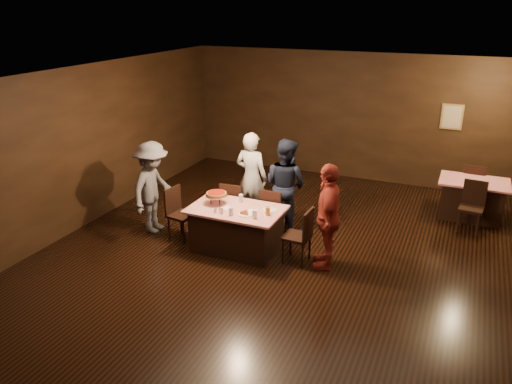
# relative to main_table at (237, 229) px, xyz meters

# --- Properties ---
(room) EXTENTS (10.00, 10.04, 3.02)m
(room) POSITION_rel_main_table_xyz_m (0.87, -0.42, 1.75)
(room) COLOR black
(room) RESTS_ON ground
(main_table) EXTENTS (1.60, 1.00, 0.77)m
(main_table) POSITION_rel_main_table_xyz_m (0.00, 0.00, 0.00)
(main_table) COLOR #AE0E0B
(main_table) RESTS_ON ground
(back_table) EXTENTS (1.30, 0.90, 0.77)m
(back_table) POSITION_rel_main_table_xyz_m (3.70, 3.13, 0.00)
(back_table) COLOR red
(back_table) RESTS_ON ground
(chair_far_left) EXTENTS (0.45, 0.45, 0.95)m
(chair_far_left) POSITION_rel_main_table_xyz_m (-0.40, 0.75, 0.09)
(chair_far_left) COLOR black
(chair_far_left) RESTS_ON ground
(chair_far_right) EXTENTS (0.43, 0.43, 0.95)m
(chair_far_right) POSITION_rel_main_table_xyz_m (0.40, 0.75, 0.09)
(chair_far_right) COLOR black
(chair_far_right) RESTS_ON ground
(chair_end_left) EXTENTS (0.48, 0.48, 0.95)m
(chair_end_left) POSITION_rel_main_table_xyz_m (-1.10, -0.00, 0.09)
(chair_end_left) COLOR black
(chair_end_left) RESTS_ON ground
(chair_end_right) EXTENTS (0.44, 0.44, 0.95)m
(chair_end_right) POSITION_rel_main_table_xyz_m (1.10, 0.00, 0.09)
(chair_end_right) COLOR black
(chair_end_right) RESTS_ON ground
(chair_back_near) EXTENTS (0.46, 0.46, 0.95)m
(chair_back_near) POSITION_rel_main_table_xyz_m (3.70, 2.43, 0.09)
(chair_back_near) COLOR black
(chair_back_near) RESTS_ON ground
(chair_back_far) EXTENTS (0.45, 0.45, 0.95)m
(chair_back_far) POSITION_rel_main_table_xyz_m (3.70, 3.73, 0.09)
(chair_back_far) COLOR black
(chair_back_far) RESTS_ON ground
(diner_white_jacket) EXTENTS (0.68, 0.47, 1.79)m
(diner_white_jacket) POSITION_rel_main_table_xyz_m (-0.26, 1.21, 0.51)
(diner_white_jacket) COLOR silver
(diner_white_jacket) RESTS_ON ground
(diner_navy_hoodie) EXTENTS (1.03, 0.91, 1.77)m
(diner_navy_hoodie) POSITION_rel_main_table_xyz_m (0.47, 1.12, 0.50)
(diner_navy_hoodie) COLOR black
(diner_navy_hoodie) RESTS_ON ground
(diner_grey_knit) EXTENTS (0.69, 1.14, 1.73)m
(diner_grey_knit) POSITION_rel_main_table_xyz_m (-1.74, 0.08, 0.48)
(diner_grey_knit) COLOR slate
(diner_grey_knit) RESTS_ON ground
(diner_red_shirt) EXTENTS (0.65, 1.10, 1.76)m
(diner_red_shirt) POSITION_rel_main_table_xyz_m (1.59, 0.05, 0.49)
(diner_red_shirt) COLOR #A53126
(diner_red_shirt) RESTS_ON ground
(pizza_stand) EXTENTS (0.38, 0.38, 0.22)m
(pizza_stand) POSITION_rel_main_table_xyz_m (-0.40, 0.05, 0.57)
(pizza_stand) COLOR black
(pizza_stand) RESTS_ON main_table
(plate_with_slice) EXTENTS (0.25, 0.25, 0.06)m
(plate_with_slice) POSITION_rel_main_table_xyz_m (0.25, -0.18, 0.41)
(plate_with_slice) COLOR white
(plate_with_slice) RESTS_ON main_table
(plate_empty) EXTENTS (0.25, 0.25, 0.01)m
(plate_empty) POSITION_rel_main_table_xyz_m (0.55, 0.15, 0.39)
(plate_empty) COLOR white
(plate_empty) RESTS_ON main_table
(glass_front_left) EXTENTS (0.08, 0.08, 0.14)m
(glass_front_left) POSITION_rel_main_table_xyz_m (0.05, -0.30, 0.46)
(glass_front_left) COLOR silver
(glass_front_left) RESTS_ON main_table
(glass_front_right) EXTENTS (0.08, 0.08, 0.14)m
(glass_front_right) POSITION_rel_main_table_xyz_m (0.45, -0.25, 0.46)
(glass_front_right) COLOR silver
(glass_front_right) RESTS_ON main_table
(glass_amber) EXTENTS (0.08, 0.08, 0.14)m
(glass_amber) POSITION_rel_main_table_xyz_m (0.60, -0.05, 0.46)
(glass_amber) COLOR #BF7F26
(glass_amber) RESTS_ON main_table
(glass_back) EXTENTS (0.08, 0.08, 0.14)m
(glass_back) POSITION_rel_main_table_xyz_m (-0.05, 0.30, 0.46)
(glass_back) COLOR silver
(glass_back) RESTS_ON main_table
(condiments) EXTENTS (0.17, 0.10, 0.09)m
(condiments) POSITION_rel_main_table_xyz_m (-0.18, -0.28, 0.43)
(condiments) COLOR silver
(condiments) RESTS_ON main_table
(napkin_center) EXTENTS (0.19, 0.19, 0.01)m
(napkin_center) POSITION_rel_main_table_xyz_m (0.30, -0.00, 0.39)
(napkin_center) COLOR white
(napkin_center) RESTS_ON main_table
(napkin_left) EXTENTS (0.21, 0.21, 0.01)m
(napkin_left) POSITION_rel_main_table_xyz_m (-0.15, -0.05, 0.39)
(napkin_left) COLOR white
(napkin_left) RESTS_ON main_table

